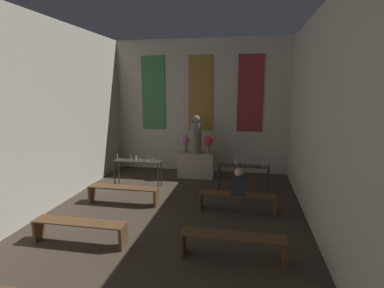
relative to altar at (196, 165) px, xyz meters
The scene contains 13 objects.
wall_back 2.20m from the altar, 90.00° to the left, with size 6.57×0.16×4.79m.
wall_right 6.26m from the altar, 57.14° to the right, with size 0.12×11.98×4.79m.
altar is the anchor object (origin of this frame).
statue 1.02m from the altar, ahead, with size 0.36×0.36×1.29m.
flower_vase_left 0.90m from the altar, behind, with size 0.33×0.33×0.59m.
flower_vase_right 0.90m from the altar, ahead, with size 0.33×0.33×0.59m.
candle_rack_left 2.13m from the altar, 140.95° to the right, with size 1.49×0.38×1.03m.
candle_rack_right 2.14m from the altar, 38.95° to the right, with size 1.49×0.38×1.03m.
pew_third_left 5.15m from the altar, 107.13° to the right, with size 1.90×0.36×0.46m.
pew_third_right 5.15m from the altar, 72.87° to the right, with size 1.90×0.36×0.46m.
pew_back_left 3.15m from the altar, 118.73° to the right, with size 1.90×0.36×0.46m.
pew_back_right 3.15m from the altar, 61.27° to the right, with size 1.90×0.36×0.46m.
person_seated 3.18m from the altar, 60.80° to the right, with size 0.36×0.24×0.67m.
Camera 1 is at (1.71, 0.90, 3.08)m, focal length 28.00 mm.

